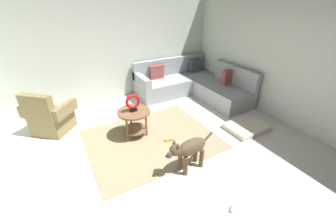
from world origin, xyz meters
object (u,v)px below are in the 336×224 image
object	(u,v)px
armchair	(50,117)
dog_toy_rope	(169,140)
torus_sculpture	(133,102)
dog	(189,149)
dog_toy_ball	(170,155)
dog_toy_bone	(234,207)
sectional_couch	(192,85)
dog_bed_mat	(246,127)
side_table	(134,117)

from	to	relation	value
armchair	dog_toy_rope	xyz separation A→B (m)	(1.84, -1.40, -0.30)
torus_sculpture	dog	xyz separation A→B (m)	(0.38, -1.24, -0.33)
dog_toy_ball	dog_toy_bone	distance (m)	1.28
sectional_couch	dog_toy_ball	world-z (taller)	sectional_couch
dog_bed_mat	dog_toy_rope	bearing A→B (deg)	165.56
torus_sculpture	dog_toy_ball	xyz separation A→B (m)	(0.26, -0.87, -0.66)
armchair	dog_bed_mat	distance (m)	3.87
armchair	torus_sculpture	xyz separation A→B (m)	(1.37, -0.93, 0.39)
torus_sculpture	armchair	bearing A→B (deg)	145.91
armchair	dog_toy_ball	world-z (taller)	armchair
armchair	side_table	size ratio (longest dim) A/B	1.66
side_table	dog_toy_rope	size ratio (longest dim) A/B	3.73
torus_sculpture	dog_toy_rope	bearing A→B (deg)	-45.20
dog	dog_toy_ball	size ratio (longest dim) A/B	8.55
sectional_couch	dog_toy_bone	distance (m)	3.56
dog_toy_ball	side_table	bearing A→B (deg)	106.72
sectional_couch	torus_sculpture	bearing A→B (deg)	-152.83
dog	dog_toy_rope	bearing A→B (deg)	-11.56
dog_toy_bone	dog	bearing A→B (deg)	96.70
side_table	dog_toy_rope	bearing A→B (deg)	-45.20
dog_bed_mat	side_table	bearing A→B (deg)	156.74
dog_toy_bone	dog_toy_rope	bearing A→B (deg)	90.48
dog	dog_toy_bone	bearing A→B (deg)	-178.22
dog_toy_bone	torus_sculpture	bearing A→B (deg)	102.83
torus_sculpture	dog	size ratio (longest dim) A/B	0.38
sectional_couch	dog	size ratio (longest dim) A/B	2.65
armchair	dog_toy_rope	size ratio (longest dim) A/B	6.20
armchair	dog_toy_rope	world-z (taller)	armchair
dog_bed_mat	dog_toy_rope	distance (m)	1.63
torus_sculpture	dog_toy_ball	world-z (taller)	torus_sculpture
dog_toy_ball	dog_toy_rope	bearing A→B (deg)	62.01
dog_toy_ball	dog_bed_mat	bearing A→B (deg)	-0.38
torus_sculpture	dog	world-z (taller)	torus_sculpture
side_table	dog	bearing A→B (deg)	-72.99
sectional_couch	side_table	size ratio (longest dim) A/B	3.75
dog_bed_mat	dog	bearing A→B (deg)	-167.66
dog_toy_ball	sectional_couch	bearing A→B (deg)	46.94
dog_toy_rope	side_table	bearing A→B (deg)	134.80
dog	dog_toy_ball	xyz separation A→B (m)	(-0.12, 0.38, -0.33)
dog_toy_ball	torus_sculpture	bearing A→B (deg)	106.72
torus_sculpture	dog	distance (m)	1.34
armchair	dog_bed_mat	size ratio (longest dim) A/B	1.25
torus_sculpture	dog_toy_bone	xyz separation A→B (m)	(0.48, -2.12, -0.68)
torus_sculpture	dog_toy_bone	bearing A→B (deg)	-77.17
side_table	sectional_couch	bearing A→B (deg)	27.17
dog_toy_rope	dog_toy_bone	distance (m)	1.65
armchair	dog_toy_ball	bearing A→B (deg)	-6.63
armchair	torus_sculpture	world-z (taller)	armchair
sectional_couch	torus_sculpture	xyz separation A→B (m)	(-2.06, -1.06, 0.42)
armchair	dog	distance (m)	2.79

